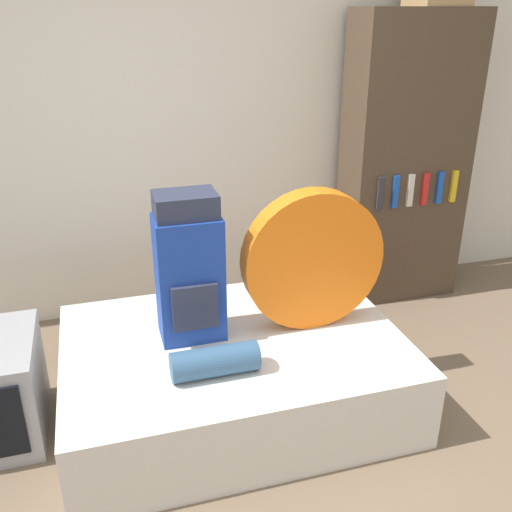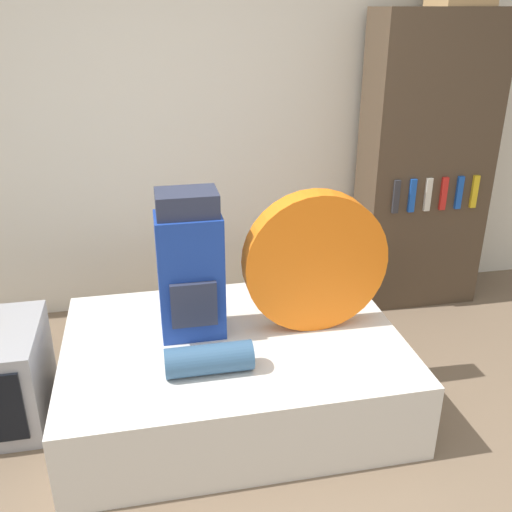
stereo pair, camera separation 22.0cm
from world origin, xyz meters
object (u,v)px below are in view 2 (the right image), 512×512
at_px(bookshelf, 424,166).
at_px(tent_bag, 315,262).
at_px(sleeping_roll, 209,359).
at_px(backpack, 190,267).

bearing_deg(bookshelf, tent_bag, -138.20).
bearing_deg(sleeping_roll, bookshelf, 37.40).
xyz_separation_m(tent_bag, sleeping_roll, (-0.59, -0.32, -0.30)).
relative_size(tent_bag, sleeping_roll, 1.82).
relative_size(backpack, tent_bag, 1.03).
relative_size(sleeping_roll, bookshelf, 0.21).
distance_m(sleeping_roll, bookshelf, 2.13).
distance_m(tent_bag, sleeping_roll, 0.74).
distance_m(backpack, sleeping_roll, 0.49).
xyz_separation_m(backpack, bookshelf, (1.68, 0.88, 0.21)).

